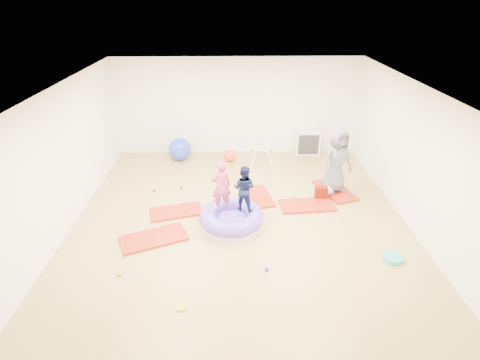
{
  "coord_description": "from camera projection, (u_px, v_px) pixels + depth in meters",
  "views": [
    {
      "loc": [
        -0.15,
        -6.58,
        4.38
      ],
      "look_at": [
        0.0,
        0.3,
        0.9
      ],
      "focal_mm": 28.0,
      "sensor_mm": 36.0,
      "label": 1
    }
  ],
  "objects": [
    {
      "name": "room",
      "position": [
        240.0,
        164.0,
        7.22
      ],
      "size": [
        7.01,
        8.01,
        2.81
      ],
      "color": "#AD8D44",
      "rests_on": "ground"
    },
    {
      "name": "gym_mat_front_left",
      "position": [
        154.0,
        238.0,
        7.38
      ],
      "size": [
        1.42,
        1.08,
        0.05
      ],
      "primitive_type": "cube",
      "rotation": [
        0.0,
        0.0,
        0.4
      ],
      "color": "#A6231E",
      "rests_on": "ground"
    },
    {
      "name": "gym_mat_mid_left",
      "position": [
        176.0,
        212.0,
        8.27
      ],
      "size": [
        1.24,
        0.83,
        0.05
      ],
      "primitive_type": "cube",
      "rotation": [
        0.0,
        0.0,
        0.25
      ],
      "color": "#A6231E",
      "rests_on": "ground"
    },
    {
      "name": "gym_mat_center_back",
      "position": [
        259.0,
        196.0,
        8.88
      ],
      "size": [
        0.76,
        1.17,
        0.05
      ],
      "primitive_type": "cube",
      "rotation": [
        0.0,
        0.0,
        1.78
      ],
      "color": "#A6231E",
      "rests_on": "ground"
    },
    {
      "name": "gym_mat_right",
      "position": [
        307.0,
        205.0,
        8.51
      ],
      "size": [
        1.26,
        0.71,
        0.05
      ],
      "primitive_type": "cube",
      "rotation": [
        0.0,
        0.0,
        0.09
      ],
      "color": "#A6231E",
      "rests_on": "ground"
    },
    {
      "name": "gym_mat_rear_right",
      "position": [
        335.0,
        190.0,
        9.15
      ],
      "size": [
        0.95,
        1.35,
        0.05
      ],
      "primitive_type": "cube",
      "rotation": [
        0.0,
        0.0,
        1.88
      ],
      "color": "#A6231E",
      "rests_on": "ground"
    },
    {
      "name": "inflatable_cushion",
      "position": [
        232.0,
        219.0,
        7.75
      ],
      "size": [
        1.34,
        1.34,
        0.42
      ],
      "rotation": [
        0.0,
        0.0,
        0.05
      ],
      "color": "silver",
      "rests_on": "ground"
    },
    {
      "name": "child_pink",
      "position": [
        221.0,
        184.0,
        7.47
      ],
      "size": [
        0.45,
        0.36,
        1.09
      ],
      "primitive_type": "imported",
      "rotation": [
        0.0,
        0.0,
        3.4
      ],
      "color": "#CC3D68",
      "rests_on": "inflatable_cushion"
    },
    {
      "name": "child_navy",
      "position": [
        244.0,
        186.0,
        7.52
      ],
      "size": [
        0.58,
        0.52,
        0.98
      ],
      "primitive_type": "imported",
      "rotation": [
        0.0,
        0.0,
        2.76
      ],
      "color": "#0F1435",
      "rests_on": "inflatable_cushion"
    },
    {
      "name": "adult_caregiver",
      "position": [
        337.0,
        161.0,
        8.77
      ],
      "size": [
        0.88,
        0.73,
        1.55
      ],
      "primitive_type": "imported",
      "rotation": [
        0.0,
        0.0,
        0.36
      ],
      "color": "slate",
      "rests_on": "gym_mat_rear_right"
    },
    {
      "name": "infant",
      "position": [
        327.0,
        189.0,
        8.92
      ],
      "size": [
        0.35,
        0.36,
        0.21
      ],
      "color": "#AEDCFF",
      "rests_on": "gym_mat_rear_right"
    },
    {
      "name": "ball_pit_balls",
      "position": [
        244.0,
        212.0,
        8.22
      ],
      "size": [
        4.45,
        3.25,
        0.07
      ],
      "color": "yellow",
      "rests_on": "ground"
    },
    {
      "name": "exercise_ball_blue",
      "position": [
        180.0,
        149.0,
        10.74
      ],
      "size": [
        0.65,
        0.65,
        0.65
      ],
      "primitive_type": "sphere",
      "color": "blue",
      "rests_on": "ground"
    },
    {
      "name": "exercise_ball_orange",
      "position": [
        230.0,
        155.0,
        10.71
      ],
      "size": [
        0.35,
        0.35,
        0.35
      ],
      "primitive_type": "sphere",
      "color": "#FF4D1E",
      "rests_on": "ground"
    },
    {
      "name": "infant_play_gym",
      "position": [
        261.0,
        156.0,
        10.25
      ],
      "size": [
        0.68,
        0.65,
        0.52
      ],
      "rotation": [
        0.0,
        0.0,
        0.08
      ],
      "color": "white",
      "rests_on": "ground"
    },
    {
      "name": "cube_shelf",
      "position": [
        308.0,
        143.0,
        11.12
      ],
      "size": [
        0.7,
        0.35,
        0.7
      ],
      "color": "white",
      "rests_on": "ground"
    },
    {
      "name": "balance_disc",
      "position": [
        393.0,
        258.0,
        6.8
      ],
      "size": [
        0.36,
        0.36,
        0.08
      ],
      "primitive_type": "cylinder",
      "color": "teal",
      "rests_on": "ground"
    },
    {
      "name": "backpack",
      "position": [
        321.0,
        193.0,
        8.76
      ],
      "size": [
        0.28,
        0.17,
        0.32
      ],
      "primitive_type": "cube",
      "rotation": [
        0.0,
        0.0,
        -0.01
      ],
      "color": "#B91A07",
      "rests_on": "ground"
    },
    {
      "name": "yellow_toy",
      "position": [
        181.0,
        307.0,
        5.79
      ],
      "size": [
        0.18,
        0.18,
        0.03
      ],
      "primitive_type": "cylinder",
      "color": "yellow",
      "rests_on": "ground"
    }
  ]
}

